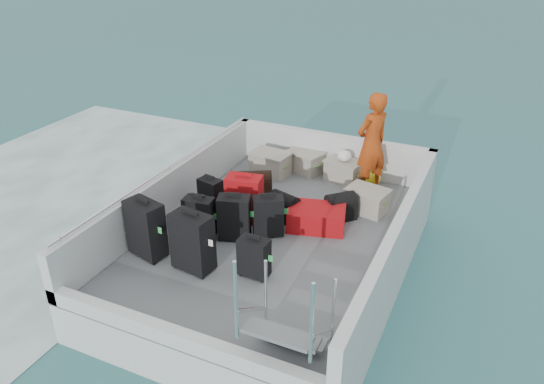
{
  "coord_description": "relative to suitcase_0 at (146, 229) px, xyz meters",
  "views": [
    {
      "loc": [
        2.68,
        -5.89,
        4.66
      ],
      "look_at": [
        -0.29,
        0.55,
        1.0
      ],
      "focal_mm": 35.0,
      "sensor_mm": 36.0,
      "label": 1
    }
  ],
  "objects": [
    {
      "name": "ground",
      "position": [
        1.34,
        1.16,
        -1.02
      ],
      "size": [
        160.0,
        160.0,
        0.0
      ],
      "primitive_type": "plane",
      "color": "#19545A",
      "rests_on": "ground"
    },
    {
      "name": "wake_foam",
      "position": [
        -3.46,
        1.16,
        -1.02
      ],
      "size": [
        10.0,
        10.0,
        0.0
      ],
      "primitive_type": "plane",
      "color": "white",
      "rests_on": "ground"
    },
    {
      "name": "ferry_hull",
      "position": [
        1.34,
        1.16,
        -0.72
      ],
      "size": [
        3.6,
        5.0,
        0.6
      ],
      "primitive_type": "cube",
      "color": "silver",
      "rests_on": "ground"
    },
    {
      "name": "deck",
      "position": [
        1.34,
        1.16,
        -0.41
      ],
      "size": [
        3.3,
        4.7,
        0.02
      ],
      "primitive_type": "cube",
      "color": "slate",
      "rests_on": "ferry_hull"
    },
    {
      "name": "deck_fittings",
      "position": [
        1.69,
        0.84,
        -0.03
      ],
      "size": [
        3.6,
        5.0,
        0.9
      ],
      "color": "silver",
      "rests_on": "deck"
    },
    {
      "name": "suitcase_0",
      "position": [
        0.0,
        0.0,
        0.0
      ],
      "size": [
        0.58,
        0.42,
        0.8
      ],
      "primitive_type": "cube",
      "rotation": [
        0.0,
        0.0,
        -0.26
      ],
      "color": "black",
      "rests_on": "deck"
    },
    {
      "name": "suitcase_1",
      "position": [
        0.41,
        0.67,
        -0.09
      ],
      "size": [
        0.44,
        0.28,
        0.62
      ],
      "primitive_type": "cube",
      "rotation": [
        0.0,
        0.0,
        0.11
      ],
      "color": "black",
      "rests_on": "deck"
    },
    {
      "name": "suitcase_2",
      "position": [
        0.14,
        1.43,
        -0.14
      ],
      "size": [
        0.4,
        0.29,
        0.53
      ],
      "primitive_type": "cube",
      "rotation": [
        0.0,
        0.0,
        -0.21
      ],
      "color": "black",
      "rests_on": "deck"
    },
    {
      "name": "suitcase_3",
      "position": [
        0.73,
        -0.01,
        -0.0
      ],
      "size": [
        0.56,
        0.37,
        0.79
      ],
      "primitive_type": "cube",
      "rotation": [
        0.0,
        0.0,
        -0.14
      ],
      "color": "black",
      "rests_on": "deck"
    },
    {
      "name": "suitcase_4",
      "position": [
        0.86,
        0.86,
        -0.07
      ],
      "size": [
        0.5,
        0.39,
        0.66
      ],
      "primitive_type": "cube",
      "rotation": [
        0.0,
        0.0,
        0.33
      ],
      "color": "black",
      "rests_on": "deck"
    },
    {
      "name": "suitcase_5",
      "position": [
        0.75,
        1.37,
        -0.04
      ],
      "size": [
        0.57,
        0.4,
        0.72
      ],
      "primitive_type": "cube",
      "rotation": [
        0.0,
        0.0,
        0.18
      ],
      "color": "#B00D0E",
      "rests_on": "deck"
    },
    {
      "name": "suitcase_6",
      "position": [
        1.51,
        0.18,
        -0.13
      ],
      "size": [
        0.39,
        0.24,
        0.53
      ],
      "primitive_type": "cube",
      "rotation": [
        0.0,
        0.0,
        -0.03
      ],
      "color": "black",
      "rests_on": "deck"
    },
    {
      "name": "suitcase_7",
      "position": [
        1.25,
        1.14,
        -0.1
      ],
      "size": [
        0.49,
        0.43,
        0.6
      ],
      "primitive_type": "cube",
      "rotation": [
        0.0,
        0.0,
        0.54
      ],
      "color": "black",
      "rests_on": "deck"
    },
    {
      "name": "suitcase_8",
      "position": [
        1.8,
        1.62,
        -0.24
      ],
      "size": [
        0.93,
        0.73,
        0.32
      ],
      "primitive_type": "cube",
      "rotation": [
        0.0,
        0.0,
        1.83
      ],
      "color": "#B00D0E",
      "rests_on": "deck"
    },
    {
      "name": "duffel_0",
      "position": [
        0.51,
        2.17,
        -0.24
      ],
      "size": [
        0.64,
        0.54,
        0.32
      ],
      "primitive_type": null,
      "rotation": [
        0.0,
        0.0,
        0.51
      ],
      "color": "black",
      "rests_on": "deck"
    },
    {
      "name": "duffel_1",
      "position": [
        1.27,
        1.66,
        -0.24
      ],
      "size": [
        0.51,
        0.42,
        0.32
      ],
      "primitive_type": null,
      "rotation": [
        0.0,
        0.0,
        -0.3
      ],
      "color": "black",
      "rests_on": "deck"
    },
    {
      "name": "duffel_2",
      "position": [
        2.04,
        2.03,
        -0.24
      ],
      "size": [
        0.52,
        0.52,
        0.32
      ],
      "primitive_type": null,
      "rotation": [
        0.0,
        0.0,
        0.79
      ],
      "color": "black",
      "rests_on": "deck"
    },
    {
      "name": "crate_0",
      "position": [
        0.42,
        2.99,
        -0.21
      ],
      "size": [
        0.69,
        0.51,
        0.39
      ],
      "primitive_type": "cube",
      "rotation": [
        0.0,
        0.0,
        -0.12
      ],
      "color": "#A8A292",
      "rests_on": "deck"
    },
    {
      "name": "crate_1",
      "position": [
        0.93,
        3.36,
        -0.22
      ],
      "size": [
        0.68,
        0.57,
        0.35
      ],
      "primitive_type": "cube",
      "rotation": [
        0.0,
        0.0,
        -0.32
      ],
      "color": "#A8A292",
      "rests_on": "deck"
    },
    {
      "name": "crate_2",
      "position": [
        1.68,
        3.28,
        -0.22
      ],
      "size": [
        0.65,
        0.51,
        0.35
      ],
      "primitive_type": "cube",
      "rotation": [
        0.0,
        0.0,
        -0.22
      ],
      "color": "#A8A292",
      "rests_on": "deck"
    },
    {
      "name": "crate_3",
      "position": [
        2.34,
        2.4,
        -0.22
      ],
      "size": [
        0.65,
        0.51,
        0.35
      ],
      "primitive_type": "cube",
      "rotation": [
        0.0,
        0.0,
        -0.2
      ],
      "color": "#A8A292",
      "rests_on": "deck"
    },
    {
      "name": "yellow_bag",
      "position": [
        2.17,
        3.35,
        -0.29
      ],
      "size": [
        0.28,
        0.26,
        0.22
      ],
      "primitive_type": "ellipsoid",
      "color": "yellow",
      "rests_on": "deck"
    },
    {
      "name": "white_bag",
      "position": [
        1.68,
        3.28,
        0.04
      ],
      "size": [
        0.24,
        0.24,
        0.18
      ],
      "primitive_type": "ellipsoid",
      "color": "white",
      "rests_on": "crate_2"
    },
    {
      "name": "passenger",
      "position": [
        2.17,
        3.09,
        0.45
      ],
      "size": [
        0.67,
        0.74,
        1.69
      ],
      "primitive_type": "imported",
      "rotation": [
        0.0,
        0.0,
        -2.11
      ],
      "color": "#ED5316",
      "rests_on": "deck"
    }
  ]
}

